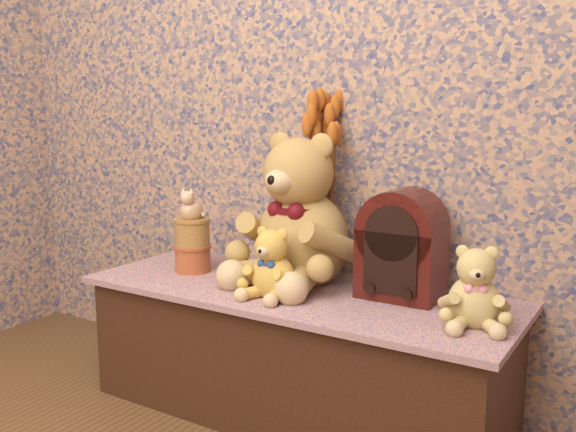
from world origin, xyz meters
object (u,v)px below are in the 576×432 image
at_px(teddy_small, 475,282).
at_px(ceramic_vase, 321,243).
at_px(teddy_medium, 273,259).
at_px(biscuit_tin_lower, 193,259).
at_px(teddy_large, 303,202).
at_px(cat_figurine, 191,203).
at_px(cathedral_radio, 402,244).

xyz_separation_m(teddy_small, ceramic_vase, (-0.59, 0.23, -0.01)).
height_order(teddy_medium, biscuit_tin_lower, teddy_medium).
bearing_deg(ceramic_vase, teddy_large, -97.08).
bearing_deg(teddy_small, teddy_large, 148.12).
relative_size(teddy_small, ceramic_vase, 1.05).
xyz_separation_m(teddy_large, biscuit_tin_lower, (-0.38, -0.10, -0.22)).
xyz_separation_m(ceramic_vase, cat_figurine, (-0.40, -0.20, 0.13)).
bearing_deg(cat_figurine, ceramic_vase, 13.79).
bearing_deg(teddy_large, ceramic_vase, 89.01).
bearing_deg(ceramic_vase, biscuit_tin_lower, -152.69).
bearing_deg(teddy_small, cat_figurine, 158.73).
xyz_separation_m(teddy_small, cathedral_radio, (-0.26, 0.13, 0.05)).
xyz_separation_m(teddy_large, teddy_medium, (0.01, -0.20, -0.15)).
height_order(teddy_medium, teddy_small, teddy_small).
bearing_deg(cathedral_radio, ceramic_vase, 162.41).
bearing_deg(teddy_large, cathedral_radio, 6.04).
bearing_deg(teddy_large, teddy_medium, -79.69).
bearing_deg(cathedral_radio, teddy_small, -27.60).
height_order(cathedral_radio, biscuit_tin_lower, cathedral_radio).
relative_size(teddy_large, cathedral_radio, 1.59).
bearing_deg(cat_figurine, cathedral_radio, -5.60).
height_order(teddy_large, teddy_medium, teddy_large).
height_order(teddy_large, cathedral_radio, teddy_large).
distance_m(teddy_large, ceramic_vase, 0.18).
distance_m(teddy_medium, teddy_small, 0.59).
relative_size(teddy_medium, biscuit_tin_lower, 1.85).
distance_m(teddy_medium, ceramic_vase, 0.30).
distance_m(teddy_small, biscuit_tin_lower, 0.99).
relative_size(teddy_small, biscuit_tin_lower, 1.86).
height_order(teddy_large, biscuit_tin_lower, teddy_large).
bearing_deg(biscuit_tin_lower, ceramic_vase, 27.31).
distance_m(teddy_medium, cat_figurine, 0.43).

